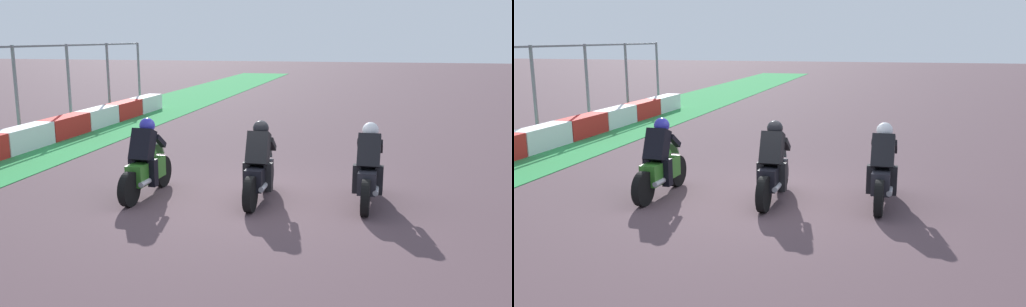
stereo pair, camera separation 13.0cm
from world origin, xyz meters
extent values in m
plane|color=#4F3A40|center=(0.00, 0.00, 0.00)|extent=(120.00, 120.00, 0.00)
cube|color=white|center=(3.03, 7.14, 0.32)|extent=(1.98, 0.60, 0.64)
cube|color=red|center=(5.05, 7.14, 0.32)|extent=(1.98, 0.60, 0.64)
cube|color=white|center=(7.07, 7.14, 0.32)|extent=(1.98, 0.60, 0.64)
cube|color=red|center=(9.08, 7.14, 0.32)|extent=(1.98, 0.60, 0.64)
cube|color=white|center=(11.10, 7.14, 0.32)|extent=(1.98, 0.60, 0.64)
cylinder|color=slate|center=(4.24, 8.15, 1.40)|extent=(0.10, 0.10, 2.80)
cylinder|color=slate|center=(7.07, 8.15, 1.40)|extent=(0.10, 0.10, 2.80)
cylinder|color=slate|center=(9.89, 8.15, 1.40)|extent=(0.10, 0.10, 2.80)
cylinder|color=slate|center=(12.72, 8.15, 1.40)|extent=(0.10, 0.10, 2.80)
cylinder|color=black|center=(0.74, -2.15, 0.32)|extent=(0.64, 0.16, 0.64)
cylinder|color=black|center=(-0.66, -2.10, 0.32)|extent=(0.64, 0.16, 0.64)
cube|color=#23232A|center=(0.04, -2.12, 0.50)|extent=(1.11, 0.36, 0.40)
ellipsoid|color=#23232A|center=(0.14, -2.13, 0.80)|extent=(0.49, 0.32, 0.24)
cube|color=red|center=(-0.47, -2.11, 0.52)|extent=(0.07, 0.16, 0.08)
cylinder|color=#A5A5AD|center=(-0.32, -2.27, 0.37)|extent=(0.42, 0.11, 0.10)
cube|color=black|center=(-0.06, -2.12, 1.02)|extent=(0.50, 0.42, 0.66)
sphere|color=silver|center=(0.16, -2.13, 1.36)|extent=(0.31, 0.31, 0.30)
cube|color=#4E567C|center=(0.54, -2.14, 0.84)|extent=(0.16, 0.26, 0.23)
cube|color=black|center=(-0.08, -1.92, 0.50)|extent=(0.18, 0.15, 0.52)
cube|color=black|center=(-0.09, -2.32, 0.50)|extent=(0.18, 0.15, 0.52)
cube|color=black|center=(0.32, -1.95, 1.04)|extent=(0.39, 0.11, 0.31)
cube|color=black|center=(0.31, -2.31, 1.04)|extent=(0.39, 0.11, 0.31)
cylinder|color=black|center=(0.51, -0.14, 0.32)|extent=(0.64, 0.15, 0.64)
cylinder|color=black|center=(-0.89, -0.12, 0.32)|extent=(0.64, 0.15, 0.64)
cube|color=black|center=(-0.19, -0.13, 0.50)|extent=(1.10, 0.34, 0.40)
ellipsoid|color=black|center=(-0.09, -0.13, 0.80)|extent=(0.48, 0.31, 0.24)
cube|color=red|center=(-0.70, -0.13, 0.52)|extent=(0.06, 0.16, 0.08)
cylinder|color=#A5A5AD|center=(-0.54, -0.29, 0.37)|extent=(0.42, 0.11, 0.10)
cube|color=black|center=(-0.29, -0.13, 1.02)|extent=(0.49, 0.41, 0.66)
sphere|color=black|center=(-0.07, -0.13, 1.36)|extent=(0.30, 0.30, 0.30)
cube|color=gray|center=(0.31, -0.14, 0.84)|extent=(0.16, 0.26, 0.23)
cube|color=black|center=(-0.31, 0.07, 0.50)|extent=(0.18, 0.14, 0.52)
cube|color=black|center=(-0.31, -0.33, 0.50)|extent=(0.18, 0.14, 0.52)
cube|color=black|center=(0.09, 0.04, 1.04)|extent=(0.39, 0.11, 0.31)
cube|color=black|center=(0.09, -0.32, 1.04)|extent=(0.39, 0.11, 0.31)
cylinder|color=black|center=(0.35, 2.03, 0.32)|extent=(0.65, 0.17, 0.64)
cylinder|color=black|center=(-1.05, 2.09, 0.32)|extent=(0.65, 0.17, 0.64)
cube|color=#2D6B21|center=(-0.35, 2.06, 0.50)|extent=(1.11, 0.37, 0.40)
ellipsoid|color=#2D6B21|center=(-0.25, 2.06, 0.80)|extent=(0.49, 0.32, 0.24)
cube|color=red|center=(-0.86, 2.09, 0.52)|extent=(0.07, 0.16, 0.08)
cylinder|color=#A5A5AD|center=(-0.71, 1.92, 0.37)|extent=(0.42, 0.12, 0.10)
cube|color=black|center=(-0.45, 2.07, 1.02)|extent=(0.50, 0.42, 0.66)
sphere|color=#2B2BA2|center=(-0.23, 2.06, 1.36)|extent=(0.31, 0.31, 0.30)
cube|color=#5D7553|center=(0.15, 2.04, 0.84)|extent=(0.17, 0.27, 0.23)
cube|color=black|center=(-0.46, 2.27, 0.50)|extent=(0.19, 0.15, 0.52)
cube|color=black|center=(-0.48, 1.87, 0.50)|extent=(0.19, 0.15, 0.52)
cube|color=black|center=(-0.06, 2.23, 1.04)|extent=(0.39, 0.12, 0.31)
cube|color=black|center=(-0.08, 1.87, 1.04)|extent=(0.39, 0.12, 0.31)
camera|label=1|loc=(-9.79, -2.22, 3.01)|focal=38.08mm
camera|label=2|loc=(-9.76, -2.35, 3.01)|focal=38.08mm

